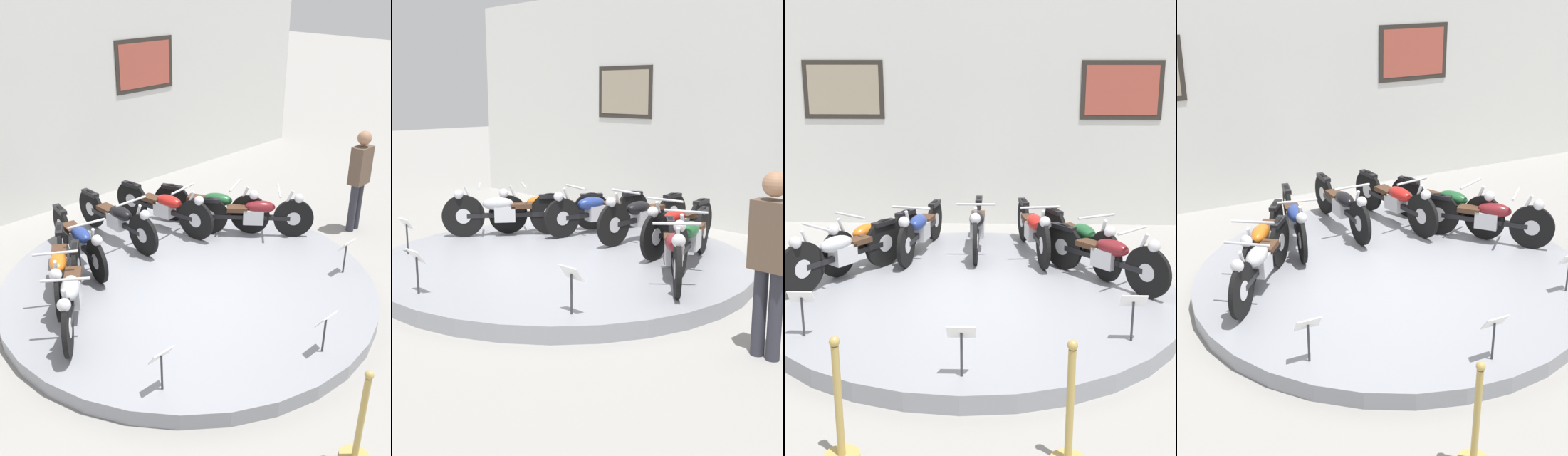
# 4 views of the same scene
# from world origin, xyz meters

# --- Properties ---
(ground_plane) EXTENTS (60.00, 60.00, 0.00)m
(ground_plane) POSITION_xyz_m (0.00, 0.00, 0.00)
(ground_plane) COLOR gray
(display_platform) EXTENTS (5.08, 5.08, 0.19)m
(display_platform) POSITION_xyz_m (0.00, 0.00, 0.10)
(display_platform) COLOR gray
(display_platform) RESTS_ON ground_plane
(back_wall) EXTENTS (14.00, 0.22, 4.34)m
(back_wall) POSITION_xyz_m (0.00, 3.88, 2.17)
(back_wall) COLOR silver
(back_wall) RESTS_ON ground_plane
(motorcycle_silver) EXTENTS (1.24, 1.64, 0.80)m
(motorcycle_silver) POSITION_xyz_m (-1.66, 0.26, 0.59)
(motorcycle_silver) COLOR black
(motorcycle_silver) RESTS_ON display_platform
(motorcycle_orange) EXTENTS (1.09, 1.69, 0.78)m
(motorcycle_orange) POSITION_xyz_m (-1.43, 0.93, 0.57)
(motorcycle_orange) COLOR black
(motorcycle_orange) RESTS_ON display_platform
(motorcycle_blue) EXTENTS (0.56, 1.94, 0.78)m
(motorcycle_blue) POSITION_xyz_m (-0.81, 1.42, 0.57)
(motorcycle_blue) COLOR black
(motorcycle_blue) RESTS_ON display_platform
(motorcycle_black) EXTENTS (0.54, 1.99, 0.80)m
(motorcycle_black) POSITION_xyz_m (0.00, 1.60, 0.58)
(motorcycle_black) COLOR black
(motorcycle_black) RESTS_ON display_platform
(motorcycle_red) EXTENTS (0.54, 1.98, 0.80)m
(motorcycle_red) POSITION_xyz_m (0.81, 1.43, 0.58)
(motorcycle_red) COLOR black
(motorcycle_red) RESTS_ON display_platform
(motorcycle_green) EXTENTS (0.88, 1.84, 0.80)m
(motorcycle_green) POSITION_xyz_m (1.42, 0.93, 0.58)
(motorcycle_green) COLOR black
(motorcycle_green) RESTS_ON display_platform
(motorcycle_maroon) EXTENTS (1.37, 1.50, 0.79)m
(motorcycle_maroon) POSITION_xyz_m (1.67, 0.26, 0.58)
(motorcycle_maroon) COLOR black
(motorcycle_maroon) RESTS_ON display_platform
(info_placard_front_left) EXTENTS (0.26, 0.11, 0.51)m
(info_placard_front_left) POSITION_xyz_m (-1.68, -1.40, 0.56)
(info_placard_front_left) COLOR #333338
(info_placard_front_left) RESTS_ON display_platform
(info_placard_front_centre) EXTENTS (0.26, 0.11, 0.51)m
(info_placard_front_centre) POSITION_xyz_m (0.00, -2.19, 0.56)
(info_placard_front_centre) COLOR #333338
(info_placard_front_centre) RESTS_ON display_platform
(stanchion_post_left_of_entry) EXTENTS (0.28, 0.28, 1.02)m
(stanchion_post_left_of_entry) POSITION_xyz_m (-0.87, -3.15, 0.34)
(stanchion_post_left_of_entry) COLOR tan
(stanchion_post_left_of_entry) RESTS_ON ground_plane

